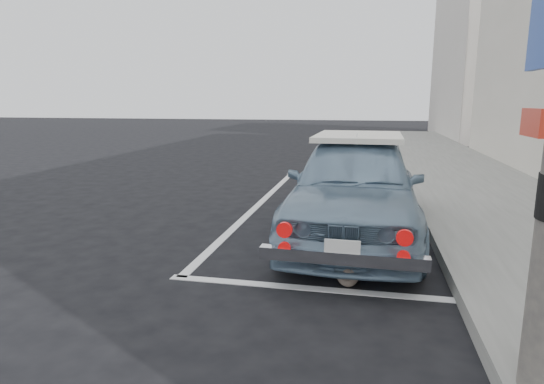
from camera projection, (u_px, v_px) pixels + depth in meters
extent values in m
plane|color=black|center=(275.00, 267.00, 5.03)|extent=(80.00, 80.00, 0.00)
cube|color=slate|center=(529.00, 229.00, 6.30)|extent=(2.80, 40.00, 0.15)
cube|color=white|center=(507.00, 0.00, 12.79)|extent=(0.10, 2.00, 1.60)
cube|color=beige|center=(483.00, 55.00, 22.17)|extent=(3.50, 10.00, 8.00)
cube|color=silver|center=(315.00, 289.00, 4.45)|extent=(3.00, 0.12, 0.01)
cube|color=silver|center=(347.00, 176.00, 11.17)|extent=(3.00, 0.12, 0.01)
cube|color=silver|center=(259.00, 204.00, 8.09)|extent=(0.12, 7.00, 0.01)
cube|color=red|center=(534.00, 123.00, 2.42)|extent=(0.04, 0.30, 0.15)
cube|color=white|center=(533.00, 123.00, 2.42)|extent=(0.02, 0.16, 0.08)
imported|color=#728FA8|center=(356.00, 186.00, 6.08)|extent=(1.77, 4.16, 1.40)
cube|color=white|center=(359.00, 136.00, 6.35)|extent=(1.20, 1.59, 0.07)
cube|color=silver|center=(342.00, 258.00, 4.23)|extent=(1.57, 0.16, 0.12)
cube|color=white|center=(342.00, 249.00, 4.17)|extent=(0.33, 0.03, 0.17)
cylinder|color=red|center=(284.00, 230.00, 4.28)|extent=(0.15, 0.04, 0.15)
cylinder|color=red|center=(405.00, 238.00, 4.03)|extent=(0.15, 0.04, 0.15)
cylinder|color=red|center=(284.00, 248.00, 4.31)|extent=(0.12, 0.04, 0.12)
cylinder|color=red|center=(404.00, 257.00, 4.07)|extent=(0.12, 0.04, 0.12)
ellipsoid|color=#65584D|center=(348.00, 274.00, 4.54)|extent=(0.26, 0.37, 0.21)
sphere|color=#65584D|center=(349.00, 273.00, 4.37)|extent=(0.13, 0.13, 0.13)
cone|color=#65584D|center=(345.00, 266.00, 4.36)|extent=(0.05, 0.05, 0.05)
cone|color=#65584D|center=(353.00, 267.00, 4.36)|extent=(0.05, 0.05, 0.05)
cylinder|color=#65584D|center=(352.00, 275.00, 4.72)|extent=(0.14, 0.21, 0.03)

